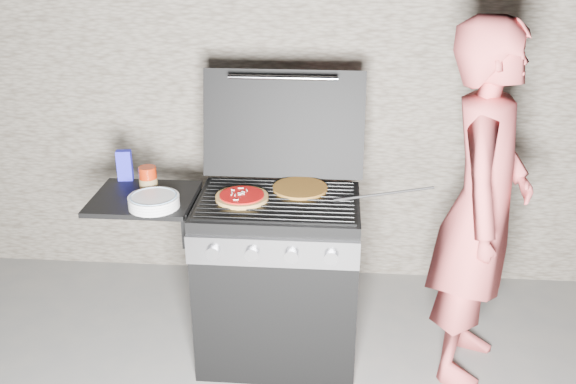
# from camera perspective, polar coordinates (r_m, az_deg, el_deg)

# --- Properties ---
(ground) EXTENTS (50.00, 50.00, 0.00)m
(ground) POSITION_cam_1_polar(r_m,az_deg,el_deg) (3.60, -0.82, -13.98)
(ground) COLOR #5E5E5E
(stone_wall) EXTENTS (8.00, 0.35, 1.80)m
(stone_wall) POSITION_cam_1_polar(r_m,az_deg,el_deg) (4.11, 0.47, 5.22)
(stone_wall) COLOR gray
(stone_wall) RESTS_ON ground
(gas_grill) EXTENTS (1.34, 0.79, 0.91)m
(gas_grill) POSITION_cam_1_polar(r_m,az_deg,el_deg) (3.37, -5.13, -7.57)
(gas_grill) COLOR black
(gas_grill) RESTS_ON ground
(pizza_topped) EXTENTS (0.26, 0.26, 0.03)m
(pizza_topped) POSITION_cam_1_polar(r_m,az_deg,el_deg) (3.13, -4.13, -0.39)
(pizza_topped) COLOR #BF8443
(pizza_topped) RESTS_ON gas_grill
(pizza_plain) EXTENTS (0.36, 0.36, 0.01)m
(pizza_plain) POSITION_cam_1_polar(r_m,az_deg,el_deg) (3.23, 1.08, 0.35)
(pizza_plain) COLOR #B3782B
(pizza_plain) RESTS_ON gas_grill
(sauce_jar) EXTENTS (0.11, 0.11, 0.14)m
(sauce_jar) POSITION_cam_1_polar(r_m,az_deg,el_deg) (3.28, -12.32, 1.08)
(sauce_jar) COLOR #931F07
(sauce_jar) RESTS_ON gas_grill
(blue_carton) EXTENTS (0.08, 0.05, 0.16)m
(blue_carton) POSITION_cam_1_polar(r_m,az_deg,el_deg) (3.45, -14.32, 2.31)
(blue_carton) COLOR #2222C0
(blue_carton) RESTS_ON gas_grill
(plate_stack) EXTENTS (0.26, 0.26, 0.06)m
(plate_stack) POSITION_cam_1_polar(r_m,az_deg,el_deg) (3.12, -11.83, -0.83)
(plate_stack) COLOR silver
(plate_stack) RESTS_ON gas_grill
(person) EXTENTS (0.62, 0.76, 1.80)m
(person) POSITION_cam_1_polar(r_m,az_deg,el_deg) (3.20, 16.87, -1.35)
(person) COLOR #CE4F4F
(person) RESTS_ON ground
(tongs) EXTENTS (0.48, 0.01, 0.10)m
(tongs) POSITION_cam_1_polar(r_m,az_deg,el_deg) (3.11, 8.50, -0.12)
(tongs) COLOR black
(tongs) RESTS_ON gas_grill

